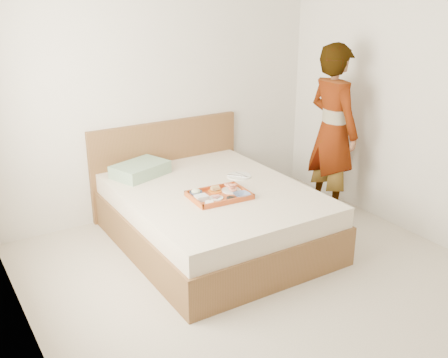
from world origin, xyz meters
TOP-DOWN VIEW (x-y plane):
  - ground at (0.00, 0.00)m, footprint 3.50×4.00m
  - wall_back at (0.00, 2.00)m, footprint 3.50×0.01m
  - wall_left at (-1.75, 0.00)m, footprint 0.01×4.00m
  - wall_right at (1.75, 0.00)m, footprint 0.01×4.00m
  - bed at (0.01, 1.00)m, footprint 1.65×2.00m
  - headboard at (0.01, 1.97)m, footprint 1.65×0.06m
  - pillow at (-0.41, 1.68)m, footprint 0.59×0.49m
  - tray at (-0.05, 0.81)m, footprint 0.52×0.39m
  - prawn_plate at (0.11, 0.85)m, footprint 0.18×0.18m
  - navy_bowl_big at (0.10, 0.68)m, footprint 0.15×0.15m
  - sauce_dish at (-0.02, 0.67)m, footprint 0.08×0.08m
  - meat_plate at (-0.10, 0.77)m, footprint 0.13×0.13m
  - bread_plate at (-0.02, 0.92)m, footprint 0.13×0.13m
  - salad_bowl at (-0.21, 0.93)m, footprint 0.12×0.12m
  - plastic_tub at (-0.23, 0.80)m, footprint 0.11×0.09m
  - cheese_round at (-0.22, 0.69)m, footprint 0.08×0.08m
  - dinner_plate at (0.39, 1.15)m, footprint 0.30×0.30m
  - person at (1.40, 0.98)m, footprint 0.44×0.65m

SIDE VIEW (x-z plane):
  - ground at x=0.00m, z-range -0.01..0.01m
  - bed at x=0.01m, z-range 0.00..0.53m
  - headboard at x=0.01m, z-range 0.00..0.95m
  - dinner_plate at x=0.39m, z-range 0.53..0.54m
  - meat_plate at x=-0.10m, z-range 0.54..0.55m
  - bread_plate at x=-0.02m, z-range 0.54..0.55m
  - prawn_plate at x=0.11m, z-range 0.54..0.55m
  - tray at x=-0.05m, z-range 0.53..0.58m
  - cheese_round at x=-0.22m, z-range 0.54..0.57m
  - sauce_dish at x=-0.02m, z-range 0.54..0.57m
  - salad_bowl at x=-0.21m, z-range 0.54..0.58m
  - navy_bowl_big at x=0.10m, z-range 0.54..0.58m
  - plastic_tub at x=-0.23m, z-range 0.54..0.59m
  - pillow at x=-0.41m, z-range 0.53..0.65m
  - person at x=1.40m, z-range 0.00..1.75m
  - wall_back at x=0.00m, z-range 0.00..2.60m
  - wall_left at x=-1.75m, z-range 0.00..2.60m
  - wall_right at x=1.75m, z-range 0.00..2.60m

